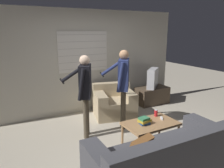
# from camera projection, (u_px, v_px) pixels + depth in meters

# --- Properties ---
(ground_plane) EXTENTS (16.00, 16.00, 0.00)m
(ground_plane) POSITION_uv_depth(u_px,v_px,m) (130.00, 143.00, 4.09)
(ground_plane) COLOR #B2A893
(wall_back) EXTENTS (5.20, 0.08, 2.55)m
(wall_back) POSITION_uv_depth(u_px,v_px,m) (87.00, 61.00, 5.50)
(wall_back) COLOR #BCB7A8
(wall_back) RESTS_ON ground_plane
(couch_blue) EXTENTS (2.07, 0.91, 0.85)m
(couch_blue) POSITION_uv_depth(u_px,v_px,m) (164.00, 163.00, 2.93)
(couch_blue) COLOR #424247
(couch_blue) RESTS_ON ground_plane
(armchair_beige) EXTENTS (1.13, 1.06, 0.76)m
(armchair_beige) POSITION_uv_depth(u_px,v_px,m) (114.00, 103.00, 5.38)
(armchair_beige) COLOR tan
(armchair_beige) RESTS_ON ground_plane
(coffee_table) EXTENTS (0.95, 0.58, 0.45)m
(coffee_table) POSITION_uv_depth(u_px,v_px,m) (151.00, 125.00, 3.90)
(coffee_table) COLOR #9E754C
(coffee_table) RESTS_ON ground_plane
(tv_stand) EXTENTS (0.92, 0.50, 0.48)m
(tv_stand) POSITION_uv_depth(u_px,v_px,m) (152.00, 95.00, 6.23)
(tv_stand) COLOR #4C3D2D
(tv_stand) RESTS_ON ground_plane
(tv) EXTENTS (0.62, 0.57, 0.53)m
(tv) POSITION_uv_depth(u_px,v_px,m) (153.00, 78.00, 6.11)
(tv) COLOR #B2B2B7
(tv) RESTS_ON tv_stand
(person_left_standing) EXTENTS (0.55, 0.71, 1.61)m
(person_left_standing) POSITION_uv_depth(u_px,v_px,m) (85.00, 87.00, 4.11)
(person_left_standing) COLOR #4C4233
(person_left_standing) RESTS_ON ground_plane
(person_right_standing) EXTENTS (0.52, 0.76, 1.67)m
(person_right_standing) POSITION_uv_depth(u_px,v_px,m) (123.00, 80.00, 4.52)
(person_right_standing) COLOR #4C4233
(person_right_standing) RESTS_ON ground_plane
(book_stack) EXTENTS (0.23, 0.18, 0.12)m
(book_stack) POSITION_uv_depth(u_px,v_px,m) (144.00, 121.00, 3.81)
(book_stack) COLOR #284C89
(book_stack) RESTS_ON coffee_table
(soda_can) EXTENTS (0.07, 0.07, 0.13)m
(soda_can) POSITION_uv_depth(u_px,v_px,m) (156.00, 113.00, 4.17)
(soda_can) COLOR red
(soda_can) RESTS_ON coffee_table
(spare_remote) EXTENTS (0.11, 0.13, 0.02)m
(spare_remote) POSITION_uv_depth(u_px,v_px,m) (162.00, 118.00, 4.05)
(spare_remote) COLOR white
(spare_remote) RESTS_ON coffee_table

